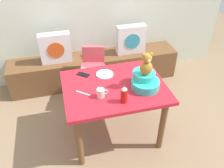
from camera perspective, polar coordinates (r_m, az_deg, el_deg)
ground_plane at (r=3.04m, az=0.48°, el=-11.64°), size 8.00×8.00×0.00m
window_bench at (r=3.79m, az=-4.10°, el=3.73°), size 2.60×0.44×0.46m
pillow_floral_left at (r=3.51m, az=-13.52°, el=8.44°), size 0.44×0.15×0.44m
pillow_floral_right at (r=3.68m, az=4.61°, el=10.69°), size 0.44×0.15×0.44m
book_stack at (r=3.64m, az=-5.01°, el=7.16°), size 0.20×0.14×0.07m
dining_table at (r=2.62m, az=0.55°, el=-2.46°), size 1.10×0.86×0.74m
highchair at (r=3.25m, az=-4.55°, el=3.82°), size 0.40×0.51×0.79m
infant_seat_teal at (r=2.51m, az=7.95°, el=0.70°), size 0.30×0.33×0.16m
teddy_bear at (r=2.40m, az=8.35°, el=4.71°), size 0.13×0.12×0.25m
ketchup_bottle at (r=2.28m, az=2.94°, el=-2.58°), size 0.07×0.07×0.18m
coffee_mug at (r=2.37m, az=-2.71°, el=-2.18°), size 0.12×0.08×0.09m
dinner_plate_near at (r=2.71m, az=-1.77°, el=2.37°), size 0.20×0.20×0.01m
cell_phone at (r=2.73m, az=-6.96°, el=2.29°), size 0.16×0.15×0.01m
table_fork at (r=2.45m, az=-6.97°, el=-2.25°), size 0.14×0.12×0.01m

